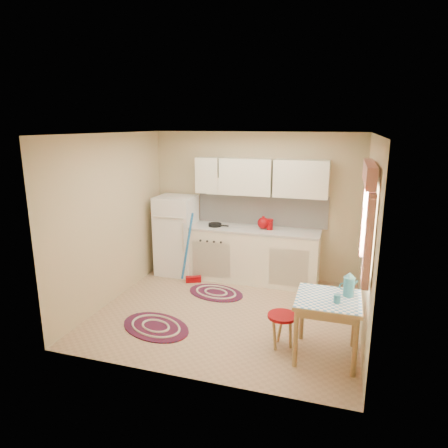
{
  "coord_description": "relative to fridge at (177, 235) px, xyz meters",
  "views": [
    {
      "loc": [
        1.5,
        -5.03,
        2.62
      ],
      "look_at": [
        -0.14,
        0.25,
        1.23
      ],
      "focal_mm": 32.0,
      "sensor_mm": 36.0,
      "label": 1
    }
  ],
  "objects": [
    {
      "name": "countertop",
      "position": [
        1.36,
        0.05,
        0.2
      ],
      "size": [
        2.27,
        0.62,
        0.04
      ],
      "primitive_type": "cube",
      "color": "beige",
      "rests_on": "base_cabinets"
    },
    {
      "name": "table",
      "position": [
        2.72,
        -1.98,
        -0.34
      ],
      "size": [
        0.72,
        0.72,
        0.72
      ],
      "primitive_type": "cube",
      "color": "tan",
      "rests_on": "ground"
    },
    {
      "name": "base_cabinets",
      "position": [
        1.36,
        0.05,
        -0.26
      ],
      "size": [
        2.25,
        0.6,
        0.88
      ],
      "primitive_type": "cube",
      "color": "white",
      "rests_on": "ground"
    },
    {
      "name": "rug_left",
      "position": [
        0.54,
        -1.96,
        -0.69
      ],
      "size": [
        1.2,
        1.0,
        0.02
      ],
      "primitive_type": null,
      "rotation": [
        0.0,
        0.0,
        -0.37
      ],
      "color": "maroon",
      "rests_on": "ground"
    },
    {
      "name": "room_shell",
      "position": [
        1.49,
        -1.01,
        0.9
      ],
      "size": [
        3.64,
        3.6,
        2.52
      ],
      "color": "tan",
      "rests_on": "ground"
    },
    {
      "name": "stool",
      "position": [
        2.21,
        -1.93,
        -0.49
      ],
      "size": [
        0.44,
        0.44,
        0.42
      ],
      "primitive_type": "cylinder",
      "rotation": [
        0.0,
        0.0,
        0.31
      ],
      "color": "#8C0509",
      "rests_on": "ground"
    },
    {
      "name": "red_canister",
      "position": [
        1.66,
        0.05,
        0.3
      ],
      "size": [
        0.12,
        0.12,
        0.16
      ],
      "primitive_type": "cylinder",
      "rotation": [
        0.0,
        0.0,
        0.2
      ],
      "color": "#8C0509",
      "rests_on": "countertop"
    },
    {
      "name": "broom",
      "position": [
        0.45,
        -0.35,
        -0.1
      ],
      "size": [
        0.3,
        0.23,
        1.2
      ],
      "primitive_type": null,
      "rotation": [
        0.0,
        0.0,
        0.43
      ],
      "color": "blue",
      "rests_on": "ground"
    },
    {
      "name": "frying_pan",
      "position": [
        0.72,
        0.0,
        0.24
      ],
      "size": [
        0.25,
        0.25,
        0.05
      ],
      "primitive_type": "cylinder",
      "rotation": [
        0.0,
        0.0,
        -0.12
      ],
      "color": "black",
      "rests_on": "countertop"
    },
    {
      "name": "fridge",
      "position": [
        0.0,
        0.0,
        0.0
      ],
      "size": [
        0.65,
        0.6,
        1.4
      ],
      "primitive_type": "cube",
      "color": "white",
      "rests_on": "ground"
    },
    {
      "name": "mug",
      "position": [
        2.82,
        -2.08,
        0.07
      ],
      "size": [
        0.08,
        0.08,
        0.1
      ],
      "primitive_type": "cylinder",
      "rotation": [
        0.0,
        0.0,
        -0.01
      ],
      "color": "teal",
      "rests_on": "table"
    },
    {
      "name": "coffee_pot",
      "position": [
        2.93,
        -1.86,
        0.17
      ],
      "size": [
        0.19,
        0.17,
        0.31
      ],
      "primitive_type": null,
      "rotation": [
        0.0,
        0.0,
        0.31
      ],
      "color": "teal",
      "rests_on": "table"
    },
    {
      "name": "rug_center",
      "position": [
        0.96,
        -0.68,
        -0.69
      ],
      "size": [
        1.03,
        0.81,
        0.02
      ],
      "primitive_type": null,
      "rotation": [
        0.0,
        0.0,
        -0.23
      ],
      "color": "maroon",
      "rests_on": "ground"
    },
    {
      "name": "red_kettle",
      "position": [
        1.55,
        0.05,
        0.33
      ],
      "size": [
        0.27,
        0.25,
        0.21
      ],
      "primitive_type": null,
      "rotation": [
        0.0,
        0.0,
        -0.36
      ],
      "color": "#8C0509",
      "rests_on": "countertop"
    }
  ]
}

